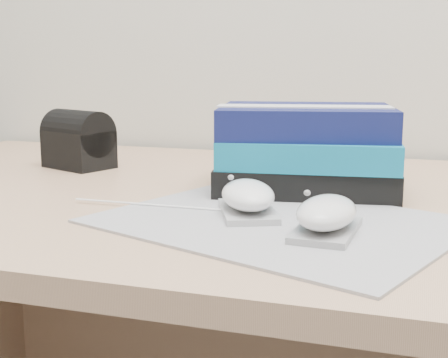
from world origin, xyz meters
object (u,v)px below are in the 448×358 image
(mouse_rear, at_px, (248,198))
(pouch, at_px, (78,140))
(desk, at_px, (310,332))
(mouse_front, at_px, (326,215))
(book_stack, at_px, (307,149))

(mouse_rear, height_order, pouch, pouch)
(desk, distance_m, mouse_front, 0.37)
(desk, height_order, pouch, pouch)
(desk, distance_m, pouch, 0.52)
(mouse_front, xyz_separation_m, book_stack, (-0.06, 0.24, 0.04))
(book_stack, distance_m, pouch, 0.43)
(desk, height_order, mouse_rear, mouse_rear)
(book_stack, height_order, pouch, book_stack)
(mouse_rear, height_order, book_stack, book_stack)
(mouse_rear, relative_size, pouch, 0.95)
(mouse_front, bearing_deg, mouse_rear, 151.20)
(mouse_rear, bearing_deg, pouch, 146.53)
(desk, xyz_separation_m, mouse_front, (0.06, -0.26, 0.26))
(desk, bearing_deg, mouse_rear, -103.82)
(pouch, bearing_deg, mouse_rear, -33.47)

